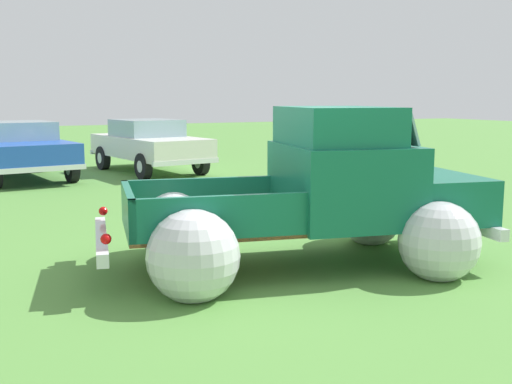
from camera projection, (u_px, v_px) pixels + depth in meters
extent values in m
plane|color=#548C3D|center=(292.00, 266.00, 7.58)|extent=(80.00, 80.00, 0.00)
cylinder|color=black|center=(372.00, 216.00, 8.72)|extent=(0.79, 0.37, 0.76)
cylinder|color=silver|center=(372.00, 216.00, 8.72)|extent=(0.38, 0.30, 0.34)
cylinder|color=black|center=(438.00, 245.00, 7.05)|extent=(0.79, 0.37, 0.76)
cylinder|color=silver|center=(438.00, 245.00, 7.05)|extent=(0.38, 0.30, 0.34)
cylinder|color=black|center=(172.00, 227.00, 8.02)|extent=(0.79, 0.37, 0.76)
cylinder|color=silver|center=(172.00, 227.00, 8.02)|extent=(0.38, 0.30, 0.34)
cylinder|color=black|center=(192.00, 261.00, 6.35)|extent=(0.79, 0.37, 0.76)
cylinder|color=silver|center=(192.00, 261.00, 6.35)|extent=(0.38, 0.30, 0.34)
sphere|color=silver|center=(171.00, 222.00, 8.06)|extent=(1.14, 1.14, 0.96)
sphere|color=silver|center=(193.00, 256.00, 6.30)|extent=(1.14, 1.14, 0.96)
cube|color=olive|center=(215.00, 227.00, 7.26)|extent=(2.32, 1.93, 0.04)
cube|color=#14664C|center=(204.00, 197.00, 7.93)|extent=(2.02, 0.50, 0.50)
cube|color=#14664C|center=(228.00, 219.00, 6.53)|extent=(2.02, 0.50, 0.50)
cube|color=#14664C|center=(295.00, 203.00, 7.47)|extent=(0.39, 1.52, 0.50)
cube|color=#14664C|center=(128.00, 211.00, 6.98)|extent=(0.39, 1.52, 0.50)
cube|color=#14664C|center=(343.00, 183.00, 7.59)|extent=(1.77, 1.96, 0.95)
cube|color=#14664C|center=(337.00, 126.00, 7.46)|extent=(1.44, 1.74, 0.45)
cube|color=#8CADB7|center=(386.00, 127.00, 7.63)|extent=(0.44, 1.46, 0.38)
cube|color=#14664C|center=(420.00, 196.00, 7.88)|extent=(1.55, 1.84, 0.55)
sphere|color=silver|center=(371.00, 213.00, 8.74)|extent=(1.09, 1.09, 0.92)
sphere|color=silver|center=(439.00, 242.00, 7.02)|extent=(1.09, 1.09, 0.92)
cube|color=silver|center=(101.00, 240.00, 6.95)|extent=(0.52, 1.96, 0.14)
cube|color=silver|center=(457.00, 220.00, 8.07)|extent=(0.52, 1.96, 0.14)
sphere|color=red|center=(103.00, 211.00, 7.69)|extent=(0.13, 0.13, 0.11)
sphere|color=red|center=(106.00, 239.00, 6.18)|extent=(0.13, 0.13, 0.11)
cylinder|color=black|center=(72.00, 169.00, 14.98)|extent=(0.29, 0.68, 0.66)
cylinder|color=silver|center=(72.00, 169.00, 14.98)|extent=(0.25, 0.32, 0.30)
cylinder|color=black|center=(40.00, 159.00, 17.19)|extent=(0.29, 0.68, 0.66)
cylinder|color=silver|center=(40.00, 159.00, 17.19)|extent=(0.25, 0.32, 0.30)
cube|color=blue|center=(19.00, 151.00, 15.54)|extent=(2.44, 4.47, 0.55)
cube|color=#8CADB7|center=(16.00, 131.00, 15.60)|extent=(1.86, 2.00, 0.45)
cube|color=silver|center=(0.00, 155.00, 17.28)|extent=(1.92, 0.37, 0.12)
cube|color=silver|center=(43.00, 169.00, 13.88)|extent=(1.92, 0.37, 0.12)
cylinder|color=black|center=(201.00, 162.00, 16.41)|extent=(0.30, 0.68, 0.66)
cylinder|color=silver|center=(201.00, 162.00, 16.41)|extent=(0.25, 0.33, 0.30)
cylinder|color=black|center=(143.00, 166.00, 15.48)|extent=(0.30, 0.68, 0.66)
cylinder|color=silver|center=(143.00, 166.00, 15.48)|extent=(0.25, 0.33, 0.30)
cylinder|color=black|center=(156.00, 155.00, 18.58)|extent=(0.30, 0.68, 0.66)
cylinder|color=silver|center=(156.00, 155.00, 18.58)|extent=(0.25, 0.33, 0.30)
cylinder|color=black|center=(103.00, 158.00, 17.65)|extent=(0.30, 0.68, 0.66)
cylinder|color=silver|center=(103.00, 158.00, 17.65)|extent=(0.25, 0.33, 0.30)
cube|color=silver|center=(150.00, 146.00, 16.97)|extent=(2.38, 4.41, 0.55)
cube|color=#8CADB7|center=(147.00, 128.00, 17.03)|extent=(1.77, 1.97, 0.45)
cube|color=silver|center=(120.00, 151.00, 18.67)|extent=(1.82, 0.37, 0.12)
cube|color=silver|center=(186.00, 162.00, 15.35)|extent=(1.82, 0.37, 0.12)
cube|color=black|center=(296.00, 225.00, 9.89)|extent=(0.36, 0.36, 0.03)
cone|color=orange|center=(296.00, 206.00, 9.84)|extent=(0.28, 0.28, 0.60)
cylinder|color=white|center=(296.00, 200.00, 9.83)|extent=(0.17, 0.17, 0.08)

